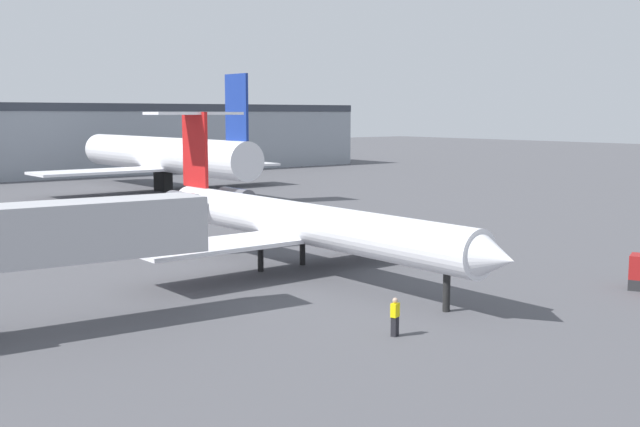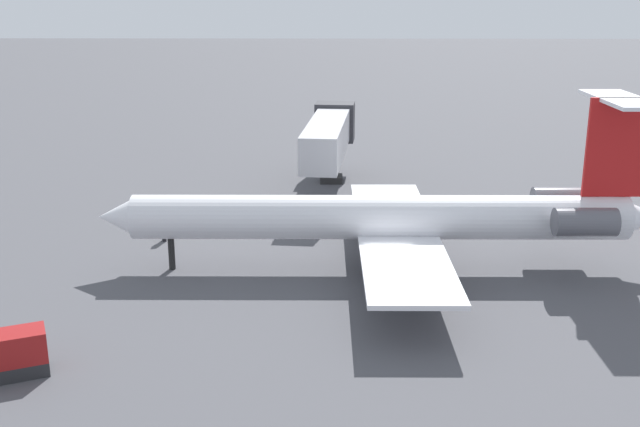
{
  "view_description": "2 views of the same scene",
  "coord_description": "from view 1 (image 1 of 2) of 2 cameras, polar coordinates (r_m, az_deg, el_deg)",
  "views": [
    {
      "loc": [
        -30.46,
        -36.62,
        9.5
      ],
      "look_at": [
        -4.07,
        -3.13,
        3.96
      ],
      "focal_mm": 43.23,
      "sensor_mm": 36.0,
      "label": 1
    },
    {
      "loc": [
        36.44,
        -3.06,
        15.18
      ],
      "look_at": [
        -4.25,
        -3.61,
        2.96
      ],
      "focal_mm": 42.49,
      "sensor_mm": 36.0,
      "label": 2
    }
  ],
  "objects": [
    {
      "name": "regional_jet",
      "position": [
        46.67,
        -2.22,
        -0.41
      ],
      "size": [
        20.45,
        31.2,
        9.62
      ],
      "color": "white",
      "rests_on": "ground_plane"
    },
    {
      "name": "ground_plane",
      "position": [
        48.58,
        1.49,
        -3.94
      ],
      "size": [
        400.0,
        400.0,
        0.1
      ],
      "primitive_type": "cube",
      "color": "#4C4C51"
    },
    {
      "name": "jet_bridge",
      "position": [
        35.21,
        -22.09,
        -1.71
      ],
      "size": [
        15.46,
        4.24,
        5.94
      ],
      "color": "#ADADB2",
      "rests_on": "ground_plane"
    },
    {
      "name": "ground_crew_marshaller",
      "position": [
        33.45,
        5.57,
        -7.61
      ],
      "size": [
        0.46,
        0.37,
        1.69
      ],
      "color": "black",
      "rests_on": "ground_plane"
    },
    {
      "name": "parked_airliner_west_mid",
      "position": [
        96.78,
        -11.53,
        4.24
      ],
      "size": [
        31.72,
        37.71,
        13.65
      ],
      "color": "white",
      "rests_on": "ground_plane"
    }
  ]
}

